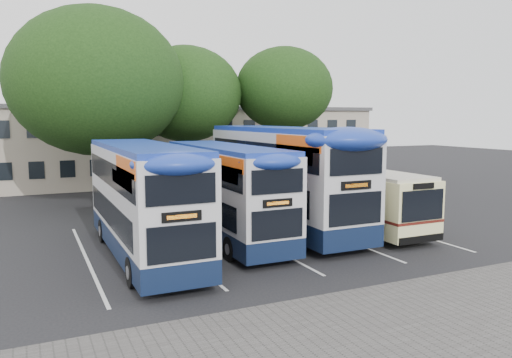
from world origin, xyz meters
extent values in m
plane|color=black|center=(0.00, 0.00, 0.00)|extent=(120.00, 120.00, 0.00)
cube|color=#595654|center=(-2.00, -5.00, 0.01)|extent=(40.00, 6.00, 0.01)
cube|color=silver|center=(-10.75, 5.00, 0.01)|extent=(0.12, 11.00, 0.01)
cube|color=silver|center=(-7.25, 5.00, 0.01)|extent=(0.12, 11.00, 0.01)
cube|color=silver|center=(-3.75, 5.00, 0.01)|extent=(0.12, 11.00, 0.01)
cube|color=silver|center=(-0.25, 5.00, 0.01)|extent=(0.12, 11.00, 0.01)
cube|color=silver|center=(3.25, 5.00, 0.01)|extent=(0.12, 11.00, 0.01)
cube|color=#AB9D8A|center=(0.00, 27.00, 3.00)|extent=(32.00, 8.00, 6.00)
cube|color=#4C4C4F|center=(0.00, 27.00, 6.05)|extent=(32.40, 8.40, 0.30)
cube|color=black|center=(0.00, 22.98, 1.70)|extent=(30.00, 0.06, 1.20)
cube|color=black|center=(0.00, 22.98, 4.50)|extent=(30.00, 0.06, 1.20)
cylinder|color=gray|center=(6.00, 20.00, 4.50)|extent=(0.14, 0.14, 9.00)
cube|color=gray|center=(6.00, 20.00, 9.00)|extent=(0.12, 0.80, 0.12)
cube|color=gray|center=(6.00, 19.60, 8.95)|extent=(0.25, 0.50, 0.12)
cylinder|color=black|center=(-8.68, 16.35, 2.70)|extent=(0.50, 0.50, 5.40)
ellipsoid|color=black|center=(-8.68, 16.35, 7.35)|extent=(10.07, 10.07, 8.56)
cylinder|color=black|center=(-2.69, 18.43, 2.52)|extent=(0.50, 0.50, 5.04)
ellipsoid|color=black|center=(-2.69, 18.43, 6.85)|extent=(7.51, 7.51, 6.38)
cylinder|color=black|center=(3.91, 16.85, 2.68)|extent=(0.50, 0.50, 5.35)
ellipsoid|color=black|center=(3.91, 16.85, 7.28)|extent=(6.76, 6.76, 5.75)
cube|color=#0F1C3A|center=(-8.69, 4.45, 0.68)|extent=(2.43, 10.22, 0.78)
cube|color=silver|center=(-8.69, 4.45, 2.58)|extent=(2.43, 10.22, 3.02)
cube|color=#1B38A5|center=(-8.69, 4.45, 4.14)|extent=(2.39, 10.02, 0.29)
cube|color=black|center=(-8.69, 4.74, 1.75)|extent=(2.47, 9.05, 0.97)
cube|color=black|center=(-8.69, 4.45, 3.26)|extent=(2.47, 9.64, 0.88)
cube|color=orange|center=(-7.46, 1.09, 3.80)|extent=(0.02, 3.12, 0.54)
cube|color=black|center=(-8.69, -0.69, 2.48)|extent=(1.17, 0.06, 0.29)
cylinder|color=black|center=(-9.79, 7.42, 0.49)|extent=(0.29, 0.97, 0.97)
cylinder|color=black|center=(-7.59, 7.42, 0.49)|extent=(0.29, 0.97, 0.97)
cylinder|color=black|center=(-9.79, 1.09, 0.49)|extent=(0.29, 0.97, 0.97)
cylinder|color=black|center=(-7.59, 1.09, 0.49)|extent=(0.29, 0.97, 0.97)
cube|color=#0F1C3A|center=(-4.88, 5.66, 0.65)|extent=(2.32, 9.76, 0.74)
cube|color=silver|center=(-4.88, 5.66, 2.46)|extent=(2.32, 9.76, 2.88)
cube|color=#1B38A5|center=(-4.88, 5.66, 3.95)|extent=(2.28, 9.57, 0.28)
cube|color=black|center=(-4.88, 5.94, 1.67)|extent=(2.36, 8.65, 0.93)
cube|color=black|center=(-4.88, 5.66, 3.12)|extent=(2.36, 9.21, 0.84)
cube|color=orange|center=(-3.71, 2.45, 3.63)|extent=(0.02, 2.98, 0.51)
cube|color=black|center=(-4.88, 0.75, 2.37)|extent=(1.12, 0.06, 0.28)
cylinder|color=black|center=(-5.93, 8.50, 0.46)|extent=(0.28, 0.93, 0.93)
cylinder|color=black|center=(-3.83, 8.50, 0.46)|extent=(0.28, 0.93, 0.93)
cylinder|color=black|center=(-5.93, 2.45, 0.46)|extent=(0.28, 0.93, 0.93)
cylinder|color=black|center=(-3.83, 2.45, 0.46)|extent=(0.28, 0.93, 0.93)
cube|color=red|center=(-3.70, 6.82, 3.12)|extent=(0.02, 3.72, 0.79)
cube|color=#0F1C3A|center=(-1.64, 6.52, 0.77)|extent=(2.75, 11.53, 0.88)
cube|color=silver|center=(-1.64, 6.52, 2.91)|extent=(2.75, 11.53, 3.40)
cube|color=#1B38A5|center=(-1.64, 6.52, 4.67)|extent=(2.69, 11.30, 0.33)
cube|color=black|center=(-1.64, 6.85, 1.98)|extent=(2.79, 10.21, 1.10)
cube|color=black|center=(-1.64, 6.52, 3.68)|extent=(2.79, 10.87, 0.99)
cube|color=orange|center=(-0.26, 2.73, 4.28)|extent=(0.02, 3.51, 0.60)
cube|color=black|center=(-1.64, 0.73, 2.80)|extent=(1.32, 0.06, 0.33)
cylinder|color=black|center=(-2.88, 9.87, 0.55)|extent=(0.33, 1.10, 1.10)
cylinder|color=black|center=(-0.40, 9.87, 0.55)|extent=(0.33, 1.10, 1.10)
cylinder|color=black|center=(-2.88, 2.73, 0.55)|extent=(0.33, 1.10, 1.10)
cylinder|color=black|center=(-0.40, 2.73, 0.55)|extent=(0.33, 1.10, 1.10)
cube|color=#FFF8AA|center=(1.63, 5.52, 1.49)|extent=(2.37, 9.49, 2.42)
cube|color=beige|center=(1.63, 5.52, 2.75)|extent=(2.28, 9.11, 0.19)
cube|color=black|center=(1.63, 6.00, 1.90)|extent=(2.41, 7.59, 0.85)
cube|color=#5A1812|center=(1.63, 5.52, 1.09)|extent=(2.40, 9.51, 0.11)
cube|color=black|center=(1.63, 0.76, 1.80)|extent=(2.09, 0.06, 1.23)
cylinder|color=black|center=(0.55, 2.30, 0.47)|extent=(0.28, 0.95, 0.95)
cylinder|color=black|center=(2.70, 2.30, 0.47)|extent=(0.28, 0.95, 0.95)
cylinder|color=black|center=(0.55, 8.37, 0.47)|extent=(0.28, 0.95, 0.95)
cylinder|color=black|center=(2.70, 8.37, 0.47)|extent=(0.28, 0.95, 0.95)
camera|label=1|loc=(-12.63, -14.19, 5.26)|focal=35.00mm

